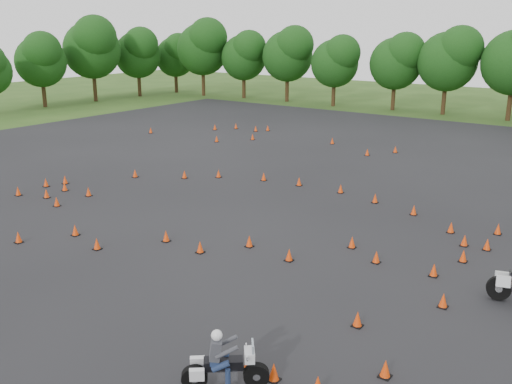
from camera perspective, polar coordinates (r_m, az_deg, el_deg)
The scene contains 5 objects.
ground at distance 23.31m, azimuth -5.77°, elevation -5.07°, with size 140.00×140.00×0.00m, color #2D5119.
asphalt_pad at distance 27.81m, azimuth 2.40°, elevation -1.43°, with size 62.00×62.00×0.00m, color black.
treeline at distance 52.88m, azimuth 22.00°, elevation 10.91°, with size 87.22×32.09×10.49m.
traffic_cones at distance 27.40m, azimuth 1.82°, elevation -1.21°, with size 36.33×32.91×0.45m.
rider_grey at distance 14.20m, azimuth -3.10°, elevation -16.18°, with size 2.13×0.65×1.64m, color #3D3E44, non-canonical shape.
Camera 1 is at (14.50, -16.19, 8.43)m, focal length 40.00 mm.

